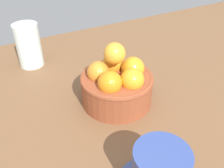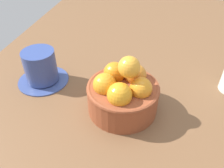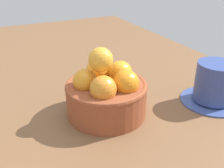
% 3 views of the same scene
% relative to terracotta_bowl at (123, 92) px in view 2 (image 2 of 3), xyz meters
% --- Properties ---
extents(ground_plane, '(1.58, 0.81, 0.04)m').
position_rel_terracotta_bowl_xyz_m(ground_plane, '(-0.00, -0.00, -0.07)').
color(ground_plane, brown).
extents(terracotta_bowl, '(0.15, 0.15, 0.13)m').
position_rel_terracotta_bowl_xyz_m(terracotta_bowl, '(0.00, 0.00, 0.00)').
color(terracotta_bowl, brown).
rests_on(terracotta_bowl, ground_plane).
extents(coffee_cup, '(0.12, 0.12, 0.08)m').
position_rel_terracotta_bowl_xyz_m(coffee_cup, '(-0.05, -0.21, -0.01)').
color(coffee_cup, '#384B88').
rests_on(coffee_cup, ground_plane).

